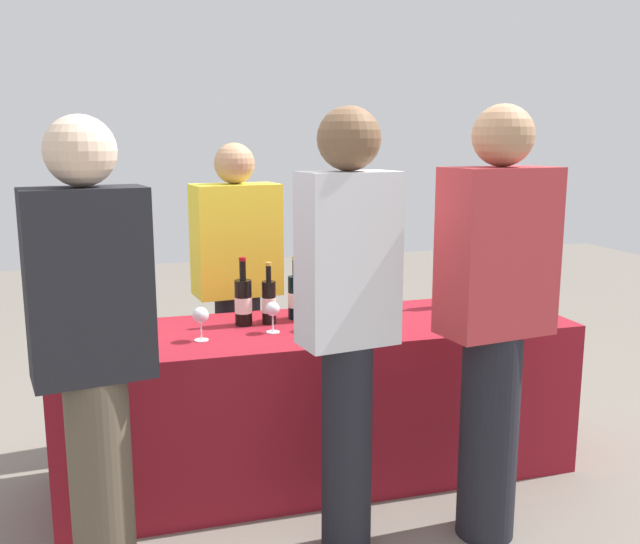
# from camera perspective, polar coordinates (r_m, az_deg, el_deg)

# --- Properties ---
(ground_plane) EXTENTS (12.00, 12.00, 0.00)m
(ground_plane) POSITION_cam_1_polar(r_m,az_deg,el_deg) (3.46, 0.00, -16.02)
(ground_plane) COLOR slate
(tasting_table) EXTENTS (2.34, 0.70, 0.72)m
(tasting_table) POSITION_cam_1_polar(r_m,az_deg,el_deg) (3.31, 0.00, -10.44)
(tasting_table) COLOR maroon
(tasting_table) RESTS_ON ground_plane
(wine_bottle_0) EXTENTS (0.08, 0.08, 0.32)m
(wine_bottle_0) POSITION_cam_1_polar(r_m,az_deg,el_deg) (3.20, -6.32, -2.42)
(wine_bottle_0) COLOR black
(wine_bottle_0) RESTS_ON tasting_table
(wine_bottle_1) EXTENTS (0.07, 0.07, 0.29)m
(wine_bottle_1) POSITION_cam_1_polar(r_m,az_deg,el_deg) (3.21, -4.22, -2.46)
(wine_bottle_1) COLOR black
(wine_bottle_1) RESTS_ON tasting_table
(wine_bottle_2) EXTENTS (0.07, 0.07, 0.30)m
(wine_bottle_2) POSITION_cam_1_polar(r_m,az_deg,el_deg) (3.30, -2.04, -2.03)
(wine_bottle_2) COLOR black
(wine_bottle_2) RESTS_ON tasting_table
(wine_bottle_3) EXTENTS (0.07, 0.07, 0.33)m
(wine_bottle_3) POSITION_cam_1_polar(r_m,az_deg,el_deg) (3.27, -0.16, -1.86)
(wine_bottle_3) COLOR black
(wine_bottle_3) RESTS_ON tasting_table
(wine_bottle_4) EXTENTS (0.08, 0.08, 0.31)m
(wine_bottle_4) POSITION_cam_1_polar(r_m,az_deg,el_deg) (3.57, 10.14, -1.15)
(wine_bottle_4) COLOR black
(wine_bottle_4) RESTS_ON tasting_table
(wine_bottle_5) EXTENTS (0.07, 0.07, 0.30)m
(wine_bottle_5) POSITION_cam_1_polar(r_m,az_deg,el_deg) (3.63, 11.90, -1.08)
(wine_bottle_5) COLOR black
(wine_bottle_5) RESTS_ON tasting_table
(wine_glass_0) EXTENTS (0.07, 0.07, 0.15)m
(wine_glass_0) POSITION_cam_1_polar(r_m,az_deg,el_deg) (2.98, -9.79, -3.64)
(wine_glass_0) COLOR silver
(wine_glass_0) RESTS_ON tasting_table
(wine_glass_1) EXTENTS (0.06, 0.06, 0.14)m
(wine_glass_1) POSITION_cam_1_polar(r_m,az_deg,el_deg) (3.07, -3.92, -3.18)
(wine_glass_1) COLOR silver
(wine_glass_1) RESTS_ON tasting_table
(wine_glass_2) EXTENTS (0.08, 0.08, 0.14)m
(wine_glass_2) POSITION_cam_1_polar(r_m,az_deg,el_deg) (3.10, -0.27, -3.13)
(wine_glass_2) COLOR silver
(wine_glass_2) RESTS_ON tasting_table
(wine_glass_3) EXTENTS (0.07, 0.07, 0.14)m
(wine_glass_3) POSITION_cam_1_polar(r_m,az_deg,el_deg) (3.09, 2.82, -3.11)
(wine_glass_3) COLOR silver
(wine_glass_3) RESTS_ON tasting_table
(ice_bucket) EXTENTS (0.20, 0.20, 0.19)m
(ice_bucket) POSITION_cam_1_polar(r_m,az_deg,el_deg) (3.10, -16.64, -3.53)
(ice_bucket) COLOR silver
(ice_bucket) RESTS_ON tasting_table
(server_pouring) EXTENTS (0.46, 0.29, 1.55)m
(server_pouring) POSITION_cam_1_polar(r_m,az_deg,el_deg) (3.65, -6.83, -0.94)
(server_pouring) COLOR black
(server_pouring) RESTS_ON ground_plane
(guest_0) EXTENTS (0.40, 0.27, 1.64)m
(guest_0) POSITION_cam_1_polar(r_m,az_deg,el_deg) (2.35, -18.17, -6.19)
(guest_0) COLOR brown
(guest_0) RESTS_ON ground_plane
(guest_1) EXTENTS (0.37, 0.24, 1.68)m
(guest_1) POSITION_cam_1_polar(r_m,az_deg,el_deg) (2.52, 2.29, -3.58)
(guest_1) COLOR black
(guest_1) RESTS_ON ground_plane
(guest_2) EXTENTS (0.44, 0.28, 1.69)m
(guest_2) POSITION_cam_1_polar(r_m,az_deg,el_deg) (2.72, 14.16, -3.28)
(guest_2) COLOR black
(guest_2) RESTS_ON ground_plane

